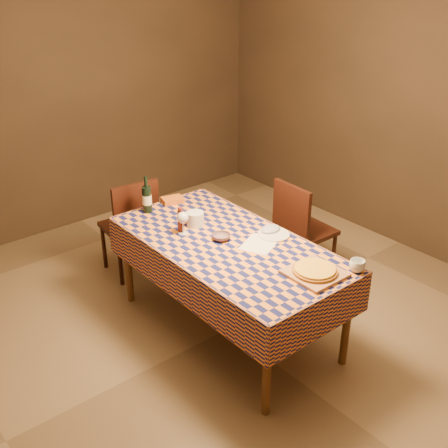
% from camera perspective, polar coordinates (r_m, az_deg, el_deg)
% --- Properties ---
extents(room, '(5.00, 5.10, 2.70)m').
position_cam_1_polar(room, '(3.82, 0.48, 5.79)').
color(room, brown).
rests_on(room, ground).
extents(dining_table, '(0.94, 1.84, 0.77)m').
position_cam_1_polar(dining_table, '(4.10, 0.44, -2.82)').
color(dining_table, brown).
rests_on(dining_table, ground).
extents(cutting_board, '(0.34, 0.34, 0.02)m').
position_cam_1_polar(cutting_board, '(3.72, 9.20, -4.96)').
color(cutting_board, '#A26F4C').
rests_on(cutting_board, dining_table).
extents(pizza, '(0.33, 0.33, 0.03)m').
position_cam_1_polar(pizza, '(3.71, 9.22, -4.64)').
color(pizza, '#935718').
rests_on(pizza, cutting_board).
extents(pepper_mill, '(0.05, 0.05, 0.20)m').
position_cam_1_polar(pepper_mill, '(4.19, -4.42, 0.40)').
color(pepper_mill, '#471410').
rests_on(pepper_mill, dining_table).
extents(bowl, '(0.17, 0.17, 0.04)m').
position_cam_1_polar(bowl, '(4.09, -0.27, -1.32)').
color(bowl, '#654A55').
rests_on(bowl, dining_table).
extents(wine_glass, '(0.09, 0.09, 0.17)m').
position_cam_1_polar(wine_glass, '(4.15, -4.22, 0.57)').
color(wine_glass, silver).
rests_on(wine_glass, dining_table).
extents(wine_bottle, '(0.09, 0.09, 0.30)m').
position_cam_1_polar(wine_bottle, '(4.53, -7.84, 2.56)').
color(wine_bottle, black).
rests_on(wine_bottle, dining_table).
extents(deli_tub, '(0.17, 0.17, 0.11)m').
position_cam_1_polar(deli_tub, '(4.29, -2.93, 0.52)').
color(deli_tub, silver).
rests_on(deli_tub, dining_table).
extents(takeout_container, '(0.20, 0.16, 0.04)m').
position_cam_1_polar(takeout_container, '(4.71, -5.26, 2.45)').
color(takeout_container, '#AF5617').
rests_on(takeout_container, dining_table).
extents(white_plate, '(0.28, 0.28, 0.01)m').
position_cam_1_polar(white_plate, '(4.18, 5.09, -1.07)').
color(white_plate, silver).
rests_on(white_plate, dining_table).
extents(tumbler, '(0.13, 0.13, 0.08)m').
position_cam_1_polar(tumbler, '(3.80, 13.38, -4.15)').
color(tumbler, white).
rests_on(tumbler, dining_table).
extents(flour_patch, '(0.35, 0.31, 0.00)m').
position_cam_1_polar(flour_patch, '(4.05, 3.62, -2.03)').
color(flour_patch, silver).
rests_on(flour_patch, dining_table).
extents(flour_bag, '(0.18, 0.15, 0.05)m').
position_cam_1_polar(flour_bag, '(4.22, 4.74, -0.51)').
color(flour_bag, '#939CBD').
rests_on(flour_bag, dining_table).
extents(chair_far, '(0.46, 0.47, 0.93)m').
position_cam_1_polar(chair_far, '(4.97, -9.34, 0.13)').
color(chair_far, black).
rests_on(chair_far, ground).
extents(chair_right, '(0.44, 0.44, 0.93)m').
position_cam_1_polar(chair_right, '(4.89, 7.72, -0.20)').
color(chair_right, black).
rests_on(chair_right, ground).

